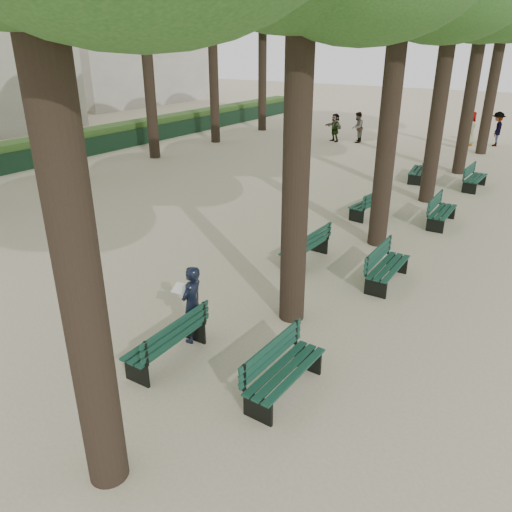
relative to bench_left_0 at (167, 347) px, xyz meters
The scene contains 17 objects.
ground 0.61m from the bench_left_0, 132.39° to the right, with size 120.00×120.00×0.00m, color #BDB08F.
bench_left_0 is the anchor object (origin of this frame).
bench_left_1 5.32m from the bench_left_0, 90.00° to the left, with size 0.63×1.82×0.92m.
bench_left_2 9.81m from the bench_left_0, 90.00° to the left, with size 0.80×1.86×0.92m.
bench_left_3 15.28m from the bench_left_0, 90.00° to the left, with size 0.81×1.86×0.92m.
bench_right_0 2.30m from the bench_left_0, ahead, with size 0.62×1.81×0.92m.
bench_right_1 5.71m from the bench_left_0, 66.63° to the left, with size 0.60×1.81×0.92m.
bench_right_2 10.49m from the bench_left_0, 77.52° to the left, with size 0.61×1.81×0.92m.
bench_right_3 15.40m from the bench_left_0, 81.53° to the left, with size 0.64×1.82×0.92m.
man_with_map 0.95m from the bench_left_0, 93.10° to the left, with size 0.62×0.65×1.57m.
pedestrian_b 25.18m from the bench_left_0, 86.93° to the left, with size 1.20×0.37×1.85m, color #262628.
pedestrian_e 22.55m from the bench_left_0, 107.29° to the left, with size 1.47×0.32×1.58m, color #262628.
pedestrian_d 24.60m from the bench_left_0, 89.83° to the left, with size 0.89×0.37×1.83m, color #262628.
pedestrian_a 22.59m from the bench_left_0, 104.04° to the left, with size 0.83×0.34×1.70m, color #262628.
fence 18.67m from the bench_left_0, 145.41° to the left, with size 0.08×42.00×0.90m, color black.
hedge 19.25m from the bench_left_0, 146.59° to the left, with size 1.20×42.00×1.20m, color #264819.
building_far 44.72m from the bench_left_0, 138.42° to the left, with size 12.00×16.00×7.00m, color #B7B2A3.
Camera 1 is at (5.91, -5.12, 5.40)m, focal length 35.00 mm.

